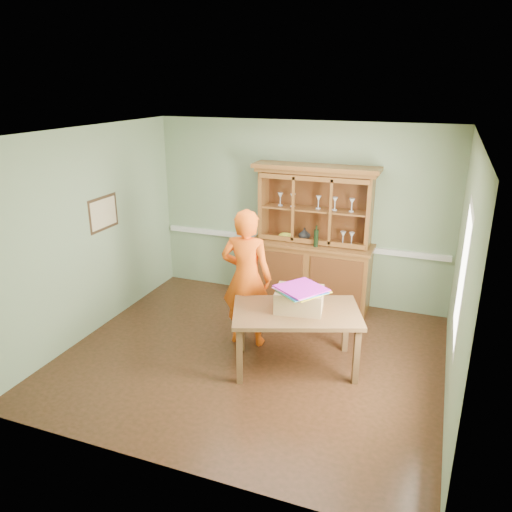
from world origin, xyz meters
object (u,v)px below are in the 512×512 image
at_px(china_hutch, 312,258).
at_px(person, 246,278).
at_px(cardboard_box, 299,299).
at_px(dining_table, 296,317).

bearing_deg(china_hutch, person, -108.69).
bearing_deg(cardboard_box, person, 158.42).
relative_size(china_hutch, cardboard_box, 3.97).
bearing_deg(cardboard_box, dining_table, -109.60).
height_order(china_hutch, cardboard_box, china_hutch).
xyz_separation_m(china_hutch, cardboard_box, (0.30, -1.72, 0.11)).
bearing_deg(person, dining_table, 150.19).
xyz_separation_m(dining_table, person, (-0.76, 0.35, 0.25)).
height_order(cardboard_box, person, person).
xyz_separation_m(dining_table, cardboard_box, (0.02, 0.04, 0.21)).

